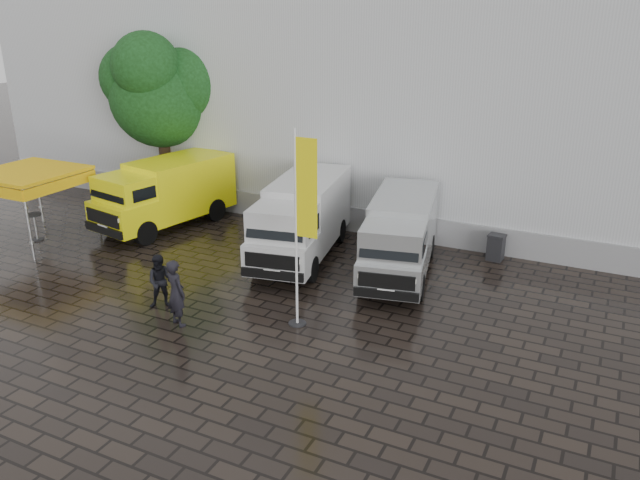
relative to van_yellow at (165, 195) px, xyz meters
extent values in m
plane|color=black|center=(8.12, -5.14, -1.34)|extent=(120.00, 120.00, 0.00)
cube|color=silver|center=(10.12, 10.86, 4.66)|extent=(44.00, 16.00, 12.00)
cube|color=gray|center=(10.12, 2.81, -0.84)|extent=(44.00, 0.15, 1.00)
cylinder|color=silver|center=(-5.05, -1.83, -0.05)|extent=(0.10, 0.10, 2.58)
cylinder|color=silver|center=(-1.90, -1.83, -0.05)|extent=(0.10, 0.10, 2.58)
cylinder|color=silver|center=(-1.90, -4.98, -0.05)|extent=(0.10, 0.10, 2.58)
cube|color=yellow|center=(-3.48, -3.40, 1.34)|extent=(3.35, 3.35, 0.12)
cylinder|color=black|center=(8.72, -5.10, -1.32)|extent=(0.50, 0.50, 0.04)
cylinder|color=white|center=(8.72, -5.10, 1.43)|extent=(0.07, 0.07, 5.55)
cube|color=#FFEB0D|center=(9.05, -5.10, 2.65)|extent=(0.60, 0.03, 2.66)
cylinder|color=black|center=(-2.17, 2.82, 0.65)|extent=(0.56, 0.56, 3.98)
sphere|color=#133410|center=(-2.17, 2.82, 3.43)|extent=(4.37, 4.37, 4.37)
sphere|color=#133410|center=(-2.77, 3.72, 5.22)|extent=(2.58, 2.58, 2.58)
cylinder|color=black|center=(-3.49, -3.48, -0.82)|extent=(0.60, 0.60, 1.04)
cube|color=black|center=(12.76, 2.25, -0.87)|extent=(0.61, 0.61, 0.94)
imported|color=black|center=(5.72, -6.59, -0.37)|extent=(0.83, 0.68, 1.95)
imported|color=black|center=(4.62, -5.91, -0.51)|extent=(1.02, 0.96, 1.66)
camera|label=1|loc=(16.20, -18.91, 7.02)|focal=35.00mm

